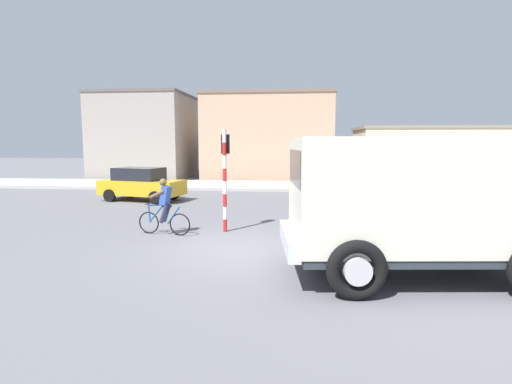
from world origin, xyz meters
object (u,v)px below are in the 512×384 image
object	(u,v)px
car_white_mid	(141,184)
car_far_side	(334,183)
traffic_light_pole	(225,166)
cyclist	(164,207)
car_red_near	(387,196)
truck_foreground	(419,198)

from	to	relation	value
car_white_mid	car_far_side	xyz separation A→B (m)	(9.30, 1.15, 0.00)
traffic_light_pole	car_far_side	distance (m)	8.61
cyclist	car_red_near	world-z (taller)	cyclist
traffic_light_pole	car_red_near	distance (m)	6.50
cyclist	car_red_near	bearing A→B (deg)	26.58
cyclist	traffic_light_pole	bearing A→B (deg)	20.65
car_white_mid	cyclist	bearing A→B (deg)	-63.45
truck_foreground	car_red_near	bearing A→B (deg)	82.89
car_white_mid	car_far_side	world-z (taller)	same
truck_foreground	car_white_mid	xyz separation A→B (m)	(-10.03, 10.28, -0.85)
truck_foreground	car_red_near	distance (m)	7.05
truck_foreground	car_far_side	bearing A→B (deg)	93.65
car_white_mid	car_far_side	size ratio (longest dim) A/B	0.99
cyclist	car_far_side	xyz separation A→B (m)	(5.79, 8.17, -0.05)
car_red_near	car_far_side	bearing A→B (deg)	109.61
truck_foreground	car_far_side	distance (m)	11.48
truck_foreground	car_red_near	world-z (taller)	truck_foreground
truck_foreground	cyclist	world-z (taller)	truck_foreground
truck_foreground	cyclist	distance (m)	7.33
car_red_near	car_white_mid	bearing A→B (deg)	163.01
car_white_mid	truck_foreground	bearing A→B (deg)	-45.70
car_red_near	car_far_side	distance (m)	4.75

